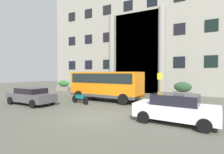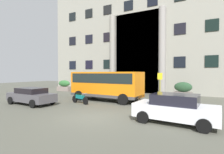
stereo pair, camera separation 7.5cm
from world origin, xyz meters
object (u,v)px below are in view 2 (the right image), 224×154
Objects in this scene: parked_estate_mid at (175,108)px; parked_hatchback_near at (31,96)px; hedge_planter_entrance_left at (125,89)px; scooter_by_planter at (80,98)px; hedge_planter_east at (183,90)px; orange_minibus at (106,83)px; bus_stop_sign at (160,84)px; hedge_planter_far_east at (64,86)px.

parked_hatchback_near is at bearing -175.63° from parked_estate_mid.
hedge_planter_entrance_left reaches higher than scooter_by_planter.
parked_hatchback_near is at bearing -137.60° from hedge_planter_east.
hedge_planter_east is at bearing 97.69° from parked_estate_mid.
hedge_planter_entrance_left reaches higher than parked_hatchback_near.
parked_estate_mid is (6.66, -4.50, -0.84)m from orange_minibus.
parked_hatchback_near reaches higher than scooter_by_planter.
orange_minibus is at bearing -86.96° from hedge_planter_entrance_left.
parked_hatchback_near is (-4.49, -4.51, -0.89)m from orange_minibus.
bus_stop_sign is 5.46m from hedge_planter_entrance_left.
orange_minibus is 4.92m from bus_stop_sign.
bus_stop_sign is (4.42, 2.18, -0.00)m from orange_minibus.
hedge_planter_far_east is at bearing 155.00° from parked_estate_mid.
hedge_planter_east reaches higher than hedge_planter_entrance_left.
orange_minibus is 2.61× the size of bus_stop_sign.
hedge_planter_east is at bearing 60.58° from bus_stop_sign.
hedge_planter_entrance_left is (-0.26, 4.84, -0.94)m from orange_minibus.
scooter_by_planter is (-7.90, 2.16, -0.30)m from parked_estate_mid.
hedge_planter_far_east is 18.76m from parked_estate_mid.
bus_stop_sign is 14.35m from hedge_planter_far_east.
parked_hatchback_near is 2.18× the size of scooter_by_planter.
hedge_planter_far_east is at bearing 153.82° from scooter_by_planter.
orange_minibus is at bearing 150.29° from parked_estate_mid.
scooter_by_planter is at bearing -115.70° from orange_minibus.
hedge_planter_far_east is 11.00m from scooter_by_planter.
hedge_planter_east reaches higher than hedge_planter_far_east.
hedge_planter_entrance_left is (-4.67, 2.66, -0.94)m from bus_stop_sign.
orange_minibus is 6.43m from parked_hatchback_near.
bus_stop_sign reaches higher than scooter_by_planter.
hedge_planter_far_east reaches higher than scooter_by_planter.
hedge_planter_east is (1.68, 2.98, -0.80)m from bus_stop_sign.
hedge_planter_entrance_left is at bearing 95.22° from orange_minibus.
bus_stop_sign is at bearing -10.09° from hedge_planter_far_east.
bus_stop_sign is 7.10m from parked_estate_mid.
hedge_planter_far_east is (-9.43, -0.15, 0.08)m from hedge_planter_entrance_left.
orange_minibus is 1.61× the size of parked_estate_mid.
hedge_planter_far_east is at bearing 122.14° from parked_hatchback_near.
parked_estate_mid reaches higher than parked_hatchback_near.
scooter_by_planter is at bearing -141.34° from bus_stop_sign.
orange_minibus is 3.37× the size of scooter_by_planter.
scooter_by_planter is at bearing -97.80° from hedge_planter_entrance_left.
hedge_planter_east is at bearing 2.93° from hedge_planter_entrance_left.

